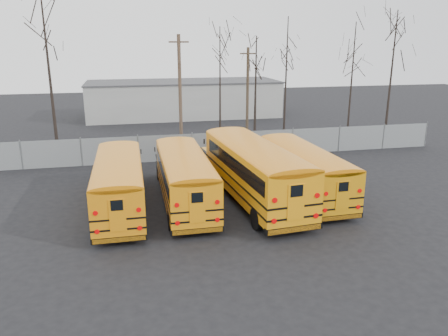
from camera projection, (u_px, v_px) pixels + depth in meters
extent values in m
plane|color=black|center=(229.00, 221.00, 21.86)|extent=(120.00, 120.00, 0.00)
cube|color=gray|center=(192.00, 147.00, 32.81)|extent=(40.00, 0.04, 2.00)
cube|color=#ABABA6|center=(184.00, 99.00, 51.68)|extent=(22.00, 8.00, 4.00)
cylinder|color=black|center=(96.00, 229.00, 19.83)|extent=(0.27, 0.94, 0.94)
cylinder|color=black|center=(143.00, 225.00, 20.26)|extent=(0.27, 0.94, 0.94)
cylinder|color=black|center=(104.00, 177.00, 27.24)|extent=(0.27, 0.94, 0.94)
cylinder|color=black|center=(139.00, 175.00, 27.67)|extent=(0.27, 0.94, 0.94)
cube|color=orange|center=(119.00, 183.00, 22.60)|extent=(2.41, 8.76, 2.21)
cube|color=orange|center=(121.00, 168.00, 27.63)|extent=(2.13, 1.61, 0.94)
cube|color=black|center=(118.00, 175.00, 22.29)|extent=(2.44, 7.82, 0.66)
cube|color=black|center=(120.00, 191.00, 23.54)|extent=(2.45, 10.38, 0.08)
cube|color=black|center=(120.00, 182.00, 23.41)|extent=(2.45, 10.38, 0.08)
cube|color=black|center=(119.00, 239.00, 18.91)|extent=(2.41, 0.22, 0.26)
cube|color=black|center=(122.00, 172.00, 28.48)|extent=(2.26, 0.20, 0.24)
cube|color=orange|center=(118.00, 216.00, 18.50)|extent=(0.71, 0.04, 1.46)
cylinder|color=#B20505|center=(97.00, 232.00, 18.49)|extent=(0.21, 0.04, 0.21)
cylinder|color=#B20505|center=(140.00, 228.00, 18.86)|extent=(0.21, 0.04, 0.21)
cylinder|color=#B20505|center=(95.00, 213.00, 18.25)|extent=(0.21, 0.04, 0.21)
cylinder|color=#B20505|center=(139.00, 210.00, 18.62)|extent=(0.21, 0.04, 0.21)
cylinder|color=black|center=(171.00, 221.00, 20.69)|extent=(0.27, 0.95, 0.95)
cylinder|color=black|center=(215.00, 217.00, 21.12)|extent=(0.27, 0.95, 0.95)
cylinder|color=black|center=(159.00, 173.00, 28.18)|extent=(0.27, 0.95, 0.95)
cylinder|color=black|center=(192.00, 171.00, 28.62)|extent=(0.27, 0.95, 0.95)
cube|color=orange|center=(185.00, 178.00, 23.49)|extent=(2.44, 8.87, 2.24)
cube|color=orange|center=(175.00, 163.00, 28.58)|extent=(2.15, 1.63, 0.95)
cube|color=black|center=(185.00, 170.00, 23.17)|extent=(2.47, 7.92, 0.67)
cube|color=black|center=(183.00, 185.00, 24.44)|extent=(2.48, 10.50, 0.09)
cube|color=black|center=(183.00, 177.00, 24.31)|extent=(2.48, 10.50, 0.09)
cube|color=black|center=(197.00, 230.00, 19.76)|extent=(2.44, 0.23, 0.27)
cube|color=black|center=(174.00, 168.00, 29.44)|extent=(2.29, 0.21, 0.25)
cube|color=orange|center=(197.00, 208.00, 19.34)|extent=(0.71, 0.04, 1.47)
cylinder|color=#B20505|center=(177.00, 223.00, 19.33)|extent=(0.21, 0.04, 0.21)
cylinder|color=#B20505|center=(217.00, 220.00, 19.70)|extent=(0.21, 0.04, 0.21)
cylinder|color=#B20505|center=(177.00, 205.00, 19.09)|extent=(0.21, 0.04, 0.21)
cylinder|color=#B20505|center=(217.00, 202.00, 19.46)|extent=(0.21, 0.04, 0.21)
cylinder|color=black|center=(257.00, 219.00, 20.72)|extent=(0.40, 1.11, 1.09)
cylinder|color=black|center=(303.00, 213.00, 21.43)|extent=(0.40, 1.11, 1.09)
cylinder|color=black|center=(206.00, 167.00, 29.09)|extent=(0.40, 1.11, 1.09)
cylinder|color=black|center=(241.00, 164.00, 29.80)|extent=(0.40, 1.11, 1.09)
cube|color=orange|center=(254.00, 170.00, 23.95)|extent=(3.57, 10.32, 2.56)
cube|color=orange|center=(222.00, 157.00, 29.64)|extent=(2.60, 2.05, 1.09)
cube|color=black|center=(256.00, 161.00, 23.59)|extent=(3.52, 9.24, 0.76)
cube|color=black|center=(248.00, 179.00, 25.02)|extent=(3.76, 12.19, 0.10)
cube|color=black|center=(248.00, 170.00, 24.87)|extent=(3.76, 12.19, 0.10)
cube|color=black|center=(294.00, 228.00, 19.79)|extent=(2.80, 0.48, 0.30)
cube|color=black|center=(219.00, 162.00, 30.61)|extent=(2.62, 0.44, 0.28)
cube|color=orange|center=(296.00, 202.00, 19.31)|extent=(0.82, 0.11, 1.69)
cylinder|color=#B20505|center=(274.00, 221.00, 19.22)|extent=(0.24, 0.06, 0.24)
cylinder|color=#B20505|center=(316.00, 216.00, 19.82)|extent=(0.24, 0.06, 0.24)
cylinder|color=#B20505|center=(275.00, 200.00, 18.95)|extent=(0.24, 0.06, 0.24)
cylinder|color=#B20505|center=(317.00, 195.00, 19.54)|extent=(0.24, 0.06, 0.24)
cylinder|color=black|center=(309.00, 209.00, 22.15)|extent=(0.29, 0.94, 0.93)
cylinder|color=black|center=(347.00, 205.00, 22.65)|extent=(0.29, 0.94, 0.93)
cylinder|color=black|center=(260.00, 167.00, 29.43)|extent=(0.29, 0.94, 0.93)
cylinder|color=black|center=(289.00, 165.00, 29.93)|extent=(0.29, 0.94, 0.93)
cube|color=orange|center=(305.00, 170.00, 24.91)|extent=(2.60, 8.74, 2.19)
cube|color=orange|center=(273.00, 158.00, 29.86)|extent=(2.15, 1.65, 0.93)
cube|color=black|center=(307.00, 163.00, 24.60)|extent=(2.61, 7.81, 0.65)
cube|color=black|center=(299.00, 177.00, 25.84)|extent=(2.67, 10.35, 0.08)
cube|color=black|center=(299.00, 170.00, 25.71)|extent=(2.67, 10.35, 0.08)
cube|color=black|center=(340.00, 217.00, 21.29)|extent=(2.39, 0.28, 0.26)
cube|color=black|center=(269.00, 163.00, 30.70)|extent=(2.24, 0.26, 0.24)
cube|color=orange|center=(343.00, 196.00, 20.87)|extent=(0.70, 0.06, 1.45)
cylinder|color=#B20505|center=(325.00, 210.00, 20.84)|extent=(0.21, 0.04, 0.21)
cylinder|color=#B20505|center=(358.00, 207.00, 21.26)|extent=(0.21, 0.04, 0.21)
cylinder|color=#B20505|center=(326.00, 194.00, 20.60)|extent=(0.21, 0.04, 0.21)
cylinder|color=#B20505|center=(360.00, 191.00, 21.02)|extent=(0.21, 0.04, 0.21)
cylinder|color=brown|center=(180.00, 92.00, 36.08)|extent=(0.29, 0.29, 9.18)
cube|color=brown|center=(179.00, 42.00, 34.96)|extent=(1.60, 0.60, 0.12)
cylinder|color=#453627|center=(247.00, 94.00, 39.07)|extent=(0.25, 0.25, 8.12)
cube|color=#453627|center=(248.00, 54.00, 38.08)|extent=(1.44, 0.33, 0.11)
cone|color=black|center=(49.00, 74.00, 31.96)|extent=(0.26, 0.26, 12.63)
cone|color=black|center=(220.00, 91.00, 34.24)|extent=(0.26, 0.26, 9.70)
cone|color=black|center=(255.00, 91.00, 37.54)|extent=(0.26, 0.26, 9.05)
cone|color=black|center=(286.00, 79.00, 39.00)|extent=(0.26, 0.26, 10.69)
cone|color=black|center=(351.00, 83.00, 37.78)|extent=(0.26, 0.26, 10.20)
cone|color=black|center=(391.00, 79.00, 37.12)|extent=(0.26, 0.26, 11.10)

